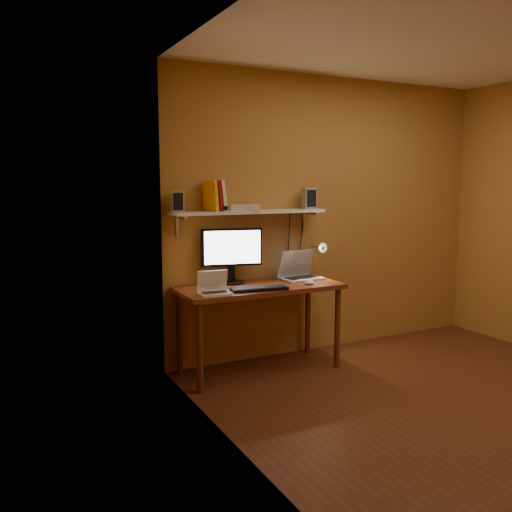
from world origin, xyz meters
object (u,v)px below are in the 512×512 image
laptop (299,272)px  mouse (310,283)px  netbook (214,288)px  keyboard (259,289)px  speaker_right (309,198)px  wall_shelf (249,212)px  speaker_left (178,201)px  monitor (232,253)px  desk (260,295)px  router (241,208)px  shelf_camera (225,208)px  desk_lamp (317,254)px

laptop → mouse: bearing=-106.6°
netbook → keyboard: bearing=2.0°
laptop → speaker_right: size_ratio=1.97×
wall_shelf → speaker_left: speaker_left is taller
netbook → mouse: 0.88m
monitor → desk: bearing=-34.1°
monitor → keyboard: (0.08, -0.37, -0.26)m
netbook → mouse: netbook is taller
speaker_right → mouse: bearing=-110.5°
mouse → monitor: bearing=166.7°
laptop → router: router is taller
monitor → laptop: bearing=4.7°
desk → shelf_camera: bearing=153.4°
speaker_right → shelf_camera: speaker_right is taller
laptop → desk_lamp: bearing=2.1°
shelf_camera → monitor: bearing=34.5°
wall_shelf → netbook: wall_shelf is taller
mouse → netbook: bearing=-161.9°
wall_shelf → router: bearing=-173.4°
laptop → netbook: bearing=-169.7°
desk → monitor: bearing=133.1°
wall_shelf → monitor: wall_shelf is taller
desk_lamp → speaker_right: 0.52m
netbook → router: bearing=45.4°
speaker_left → shelf_camera: size_ratio=1.73×
wall_shelf → router: size_ratio=4.58×
netbook → speaker_left: bearing=117.9°
laptop → netbook: laptop is taller
keyboard → shelf_camera: (-0.16, 0.31, 0.64)m
mouse → speaker_left: (-1.04, 0.37, 0.70)m
mouse → speaker_left: size_ratio=0.49×
desk_lamp → mouse: bearing=-132.2°
monitor → laptop: monitor is taller
netbook → shelf_camera: size_ratio=2.48×
laptop → shelf_camera: bearing=172.3°
desk_lamp → speaker_left: bearing=176.7°
desk → router: size_ratio=4.58×
monitor → desk_lamp: (0.84, -0.06, -0.06)m
laptop → desk_lamp: (0.21, 0.03, 0.14)m
desk_lamp → speaker_right: bearing=133.5°
netbook → desk_lamp: 1.19m
monitor → desk_lamp: bearing=8.6°
router → wall_shelf: bearing=6.6°
laptop → netbook: 0.97m
wall_shelf → desk_lamp: bearing=-5.9°
monitor → laptop: 0.66m
speaker_left → monitor: bearing=18.2°
wall_shelf → keyboard: size_ratio=3.05×
keyboard → mouse: 0.49m
wall_shelf → keyboard: bearing=-104.6°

